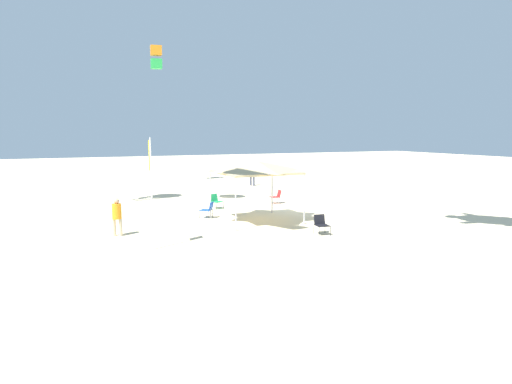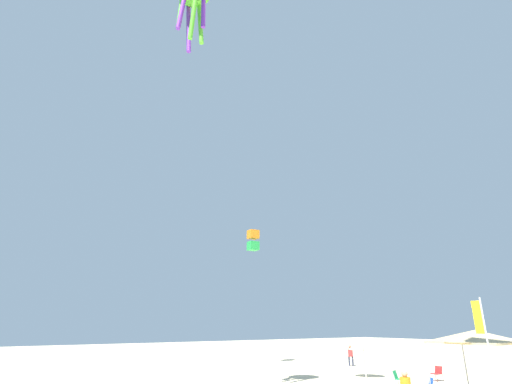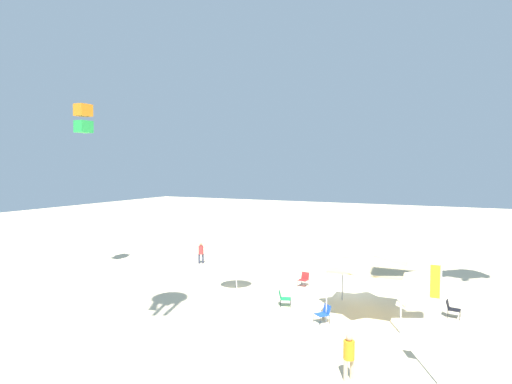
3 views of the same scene
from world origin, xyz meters
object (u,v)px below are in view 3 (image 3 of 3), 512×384
object	(u,v)px
banner_flag	(438,312)
kite_box_orange	(83,118)
beach_umbrella	(235,258)
folding_chair_near_cooler	(452,308)
folding_chair_right_of_tent	(324,312)
folding_chair_left_of_tent	(304,278)
canopy_tent	(369,262)
person_by_tent	(349,353)
folding_chair_facing_ocean	(283,297)
person_near_umbrella	(201,251)

from	to	relation	value
banner_flag	kite_box_orange	distance (m)	23.02
beach_umbrella	folding_chair_near_cooler	xyz separation A→B (m)	(-11.61, -0.41, -1.37)
beach_umbrella	folding_chair_right_of_tent	bearing A→B (deg)	155.35
folding_chair_left_of_tent	kite_box_orange	distance (m)	17.26
canopy_tent	folding_chair_left_of_tent	world-z (taller)	canopy_tent
beach_umbrella	kite_box_orange	xyz separation A→B (m)	(9.97, 1.96, 8.52)
folding_chair_right_of_tent	folding_chair_near_cooler	bearing A→B (deg)	69.98
folding_chair_near_cooler	person_by_tent	xyz separation A→B (m)	(3.15, 7.92, 0.46)
banner_flag	folding_chair_right_of_tent	bearing A→B (deg)	-36.92
person_by_tent	folding_chair_facing_ocean	bearing A→B (deg)	72.81
canopy_tent	folding_chair_left_of_tent	xyz separation A→B (m)	(4.41, -3.32, -2.16)
folding_chair_left_of_tent	folding_chair_right_of_tent	bearing A→B (deg)	-55.91
folding_chair_right_of_tent	kite_box_orange	size ratio (longest dim) A/B	0.44
folding_chair_facing_ocean	kite_box_orange	size ratio (longest dim) A/B	0.44
beach_umbrella	person_by_tent	xyz separation A→B (m)	(-8.47, 7.51, -0.91)
beach_umbrella	folding_chair_near_cooler	bearing A→B (deg)	-177.96
canopy_tent	folding_chair_right_of_tent	size ratio (longest dim) A/B	4.45
folding_chair_near_cooler	person_near_umbrella	bearing A→B (deg)	83.25
person_near_umbrella	folding_chair_near_cooler	bearing A→B (deg)	-51.86
folding_chair_left_of_tent	beach_umbrella	bearing A→B (deg)	-140.05
folding_chair_left_of_tent	kite_box_orange	world-z (taller)	kite_box_orange
person_by_tent	person_near_umbrella	size ratio (longest dim) A/B	1.01
folding_chair_right_of_tent	beach_umbrella	bearing A→B (deg)	-166.20
folding_chair_right_of_tent	folding_chair_left_of_tent	world-z (taller)	same
folding_chair_facing_ocean	folding_chair_right_of_tent	size ratio (longest dim) A/B	1.00
beach_umbrella	canopy_tent	bearing A→B (deg)	172.97
folding_chair_near_cooler	folding_chair_left_of_tent	bearing A→B (deg)	83.66
canopy_tent	folding_chair_right_of_tent	bearing A→B (deg)	48.55
folding_chair_left_of_tent	banner_flag	bearing A→B (deg)	-42.98
banner_flag	person_near_umbrella	xyz separation A→B (m)	(16.55, -11.15, -1.53)
folding_chair_near_cooler	banner_flag	distance (m)	7.26
folding_chair_left_of_tent	folding_chair_near_cooler	distance (m)	8.32
canopy_tent	kite_box_orange	bearing A→B (deg)	3.14
folding_chair_right_of_tent	folding_chair_left_of_tent	xyz separation A→B (m)	(2.74, -5.21, 0.00)
folding_chair_near_cooler	banner_flag	bearing A→B (deg)	-176.64
beach_umbrella	person_by_tent	distance (m)	11.35
canopy_tent	kite_box_orange	xyz separation A→B (m)	(17.90, 0.98, 7.72)
folding_chair_facing_ocean	banner_flag	size ratio (longest dim) A/B	0.20
folding_chair_left_of_tent	person_by_tent	xyz separation A→B (m)	(-4.95, 9.85, 0.46)
folding_chair_near_cooler	kite_box_orange	xyz separation A→B (m)	(21.58, 2.37, 9.88)
beach_umbrella	person_by_tent	world-z (taller)	beach_umbrella
folding_chair_near_cooler	person_near_umbrella	xyz separation A→B (m)	(17.00, -4.17, 0.45)
folding_chair_right_of_tent	person_by_tent	world-z (taller)	person_by_tent
canopy_tent	folding_chair_near_cooler	size ratio (longest dim) A/B	4.45
canopy_tent	person_near_umbrella	xyz separation A→B (m)	(13.32, -5.56, -1.71)
folding_chair_right_of_tent	person_near_umbrella	xyz separation A→B (m)	(11.65, -7.46, 0.45)
canopy_tent	person_near_umbrella	size ratio (longest dim) A/B	2.30
folding_chair_facing_ocean	banner_flag	world-z (taller)	banner_flag
beach_umbrella	banner_flag	world-z (taller)	banner_flag
folding_chair_facing_ocean	person_near_umbrella	distance (m)	11.03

